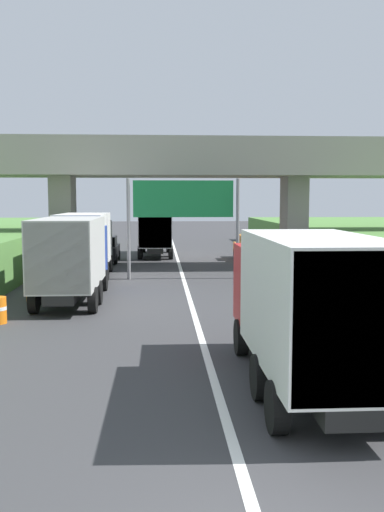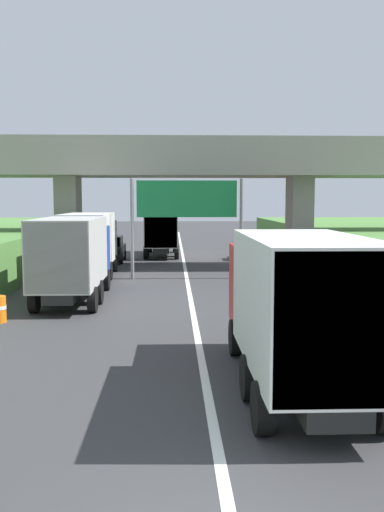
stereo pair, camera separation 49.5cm
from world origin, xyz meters
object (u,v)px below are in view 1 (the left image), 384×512
(truck_blue, at_px, (72,255))
(construction_barrel_4, at_px, (62,266))
(construction_barrel_3, at_px, (50,276))
(truck_red, at_px, (305,303))
(car_orange, at_px, (250,247))
(construction_barrel_2, at_px, (33,290))
(overhead_highway_sign, at_px, (183,205))
(truck_silver, at_px, (86,242))
(construction_barrel_5, at_px, (77,258))
(truck_white, at_px, (155,230))
(car_black, at_px, (105,249))

(truck_blue, distance_m, construction_barrel_4, 9.02)
(construction_barrel_3, bearing_deg, truck_red, -61.12)
(car_orange, xyz_separation_m, construction_barrel_3, (-11.58, -11.10, -0.40))
(truck_red, xyz_separation_m, construction_barrel_2, (-8.36, 11.21, -1.47))
(truck_red, xyz_separation_m, car_orange, (3.09, 26.48, -1.08))
(truck_blue, bearing_deg, truck_red, -58.43)
(truck_blue, relative_size, construction_barrel_4, 8.11)
(overhead_highway_sign, height_order, truck_red, overhead_highway_sign)
(construction_barrel_2, xyz_separation_m, construction_barrel_4, (-0.28, 8.35, 0.00))
(construction_barrel_4, bearing_deg, car_orange, 30.53)
(truck_silver, bearing_deg, truck_blue, -87.14)
(overhead_highway_sign, xyz_separation_m, construction_barrel_5, (-6.48, 6.51, -3.40))
(overhead_highway_sign, distance_m, construction_barrel_2, 9.46)
(truck_white, height_order, construction_barrel_5, truck_white)
(truck_silver, height_order, construction_barrel_3, truck_silver)
(construction_barrel_4, bearing_deg, construction_barrel_2, -88.07)
(car_black, distance_m, construction_barrel_2, 14.27)
(construction_barrel_4, relative_size, construction_barrel_5, 1.00)
(truck_silver, distance_m, construction_barrel_3, 2.99)
(car_black, bearing_deg, truck_blue, -89.47)
(construction_barrel_2, bearing_deg, overhead_highway_sign, 43.00)
(car_orange, distance_m, construction_barrel_4, 13.63)
(overhead_highway_sign, relative_size, construction_barrel_2, 6.53)
(construction_barrel_5, bearing_deg, truck_silver, -77.53)
(construction_barrel_2, bearing_deg, truck_red, -53.29)
(overhead_highway_sign, bearing_deg, car_orange, 61.61)
(overhead_highway_sign, bearing_deg, construction_barrel_5, 134.88)
(truck_silver, bearing_deg, car_black, 88.56)
(truck_white, xyz_separation_m, car_orange, (6.55, -2.69, -1.08))
(truck_blue, distance_m, car_orange, 18.45)
(construction_barrel_3, height_order, construction_barrel_4, same)
(truck_white, bearing_deg, car_orange, -22.31)
(construction_barrel_3, bearing_deg, truck_blue, -68.21)
(construction_barrel_4, bearing_deg, truck_red, -66.17)
(truck_red, xyz_separation_m, construction_barrel_4, (-8.64, 19.56, -1.47))
(truck_blue, bearing_deg, construction_barrel_2, 168.75)
(car_black, height_order, construction_barrel_3, car_black)
(construction_barrel_3, relative_size, construction_barrel_4, 1.00)
(car_orange, bearing_deg, truck_red, -96.66)
(truck_red, xyz_separation_m, construction_barrel_3, (-8.49, 15.39, -1.47))
(overhead_highway_sign, distance_m, car_orange, 10.94)
(car_orange, xyz_separation_m, construction_barrel_2, (-11.45, -15.27, -0.40))
(construction_barrel_5, bearing_deg, construction_barrel_4, -93.47)
(car_black, xyz_separation_m, construction_barrel_2, (-1.54, -14.18, -0.40))
(truck_blue, height_order, car_orange, truck_blue)
(construction_barrel_2, bearing_deg, construction_barrel_5, 90.13)
(car_orange, bearing_deg, car_black, -173.72)
(overhead_highway_sign, relative_size, truck_blue, 0.81)
(construction_barrel_3, bearing_deg, car_orange, 43.78)
(overhead_highway_sign, height_order, truck_silver, overhead_highway_sign)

